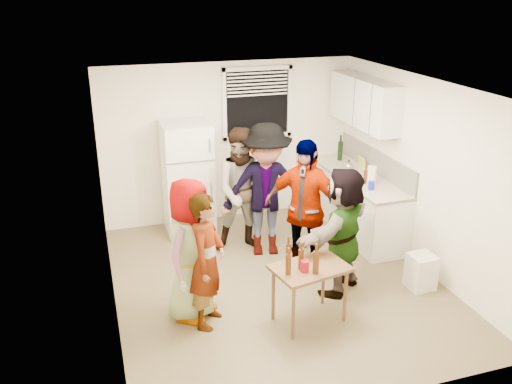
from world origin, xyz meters
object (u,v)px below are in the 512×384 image
object	(u,v)px
wine_bottle	(340,160)
trash_bin	(421,270)
guest_black	(302,273)
refrigerator	(188,179)
guest_stripe	(209,322)
serving_table	(308,320)
guest_orange	(339,289)
guest_back_left	(245,248)
beer_bottle_table	(315,273)
red_cup	(304,271)
beer_bottle_counter	(365,184)
blue_cup	(371,190)
guest_back_right	(265,252)
guest_grey	(193,314)
kettle	(348,170)

from	to	relation	value
wine_bottle	trash_bin	distance (m)	2.63
guest_black	refrigerator	bearing A→B (deg)	168.17
guest_stripe	guest_black	size ratio (longest dim) A/B	0.85
refrigerator	serving_table	xyz separation A→B (m)	(0.82, -2.78, -0.85)
guest_orange	guest_back_left	bearing A→B (deg)	-97.38
beer_bottle_table	guest_black	distance (m)	1.38
beer_bottle_table	red_cup	world-z (taller)	beer_bottle_table
red_cup	guest_black	size ratio (longest dim) A/B	0.07
trash_bin	guest_orange	bearing A→B (deg)	164.32
beer_bottle_counter	blue_cup	size ratio (longest dim) A/B	1.68
beer_bottle_counter	guest_stripe	size ratio (longest dim) A/B	0.13
trash_bin	serving_table	xyz separation A→B (m)	(-1.61, -0.24, -0.25)
beer_bottle_table	guest_back_right	distance (m)	2.01
beer_bottle_table	guest_back_left	bearing A→B (deg)	95.00
trash_bin	beer_bottle_table	distance (m)	1.71
guest_orange	beer_bottle_counter	bearing A→B (deg)	-165.52
trash_bin	red_cup	distance (m)	1.79
guest_back_right	guest_grey	bearing A→B (deg)	-124.72
refrigerator	guest_grey	distance (m)	2.46
red_cup	guest_orange	world-z (taller)	red_cup
wine_bottle	serving_table	xyz separation A→B (m)	(-1.68, -2.79, -0.90)
refrigerator	wine_bottle	bearing A→B (deg)	0.10
kettle	guest_orange	xyz separation A→B (m)	(-0.95, -1.76, -0.90)
wine_bottle	guest_stripe	xyz separation A→B (m)	(-2.76, -2.48, -0.90)
beer_bottle_table	guest_grey	distance (m)	1.55
refrigerator	beer_bottle_counter	distance (m)	2.61
refrigerator	guest_stripe	distance (m)	2.63
refrigerator	blue_cup	bearing A→B (deg)	-30.27
beer_bottle_counter	guest_black	size ratio (longest dim) A/B	0.11
red_cup	guest_back_left	world-z (taller)	red_cup
wine_bottle	blue_cup	world-z (taller)	wine_bottle
wine_bottle	guest_black	bearing A→B (deg)	-127.31
wine_bottle	guest_stripe	world-z (taller)	wine_bottle
serving_table	guest_grey	world-z (taller)	serving_table
guest_stripe	guest_orange	xyz separation A→B (m)	(1.71, 0.21, 0.00)
wine_bottle	beer_bottle_table	xyz separation A→B (m)	(-1.68, -2.93, -0.21)
blue_cup	red_cup	xyz separation A→B (m)	(-1.60, -1.49, -0.21)
beer_bottle_counter	red_cup	world-z (taller)	beer_bottle_counter
guest_orange	kettle	bearing A→B (deg)	-155.59
wine_bottle	serving_table	size ratio (longest dim) A/B	0.38
guest_orange	wine_bottle	bearing A→B (deg)	-152.05
guest_grey	refrigerator	bearing A→B (deg)	28.05
refrigerator	guest_black	distance (m)	2.28
blue_cup	beer_bottle_counter	bearing A→B (deg)	83.67
beer_bottle_counter	beer_bottle_table	bearing A→B (deg)	-130.46
guest_back_right	wine_bottle	bearing A→B (deg)	44.67
beer_bottle_counter	guest_back_left	bearing A→B (deg)	170.95
beer_bottle_counter	blue_cup	distance (m)	0.23
blue_cup	kettle	bearing A→B (deg)	84.93
beer_bottle_counter	guest_black	bearing A→B (deg)	-151.82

